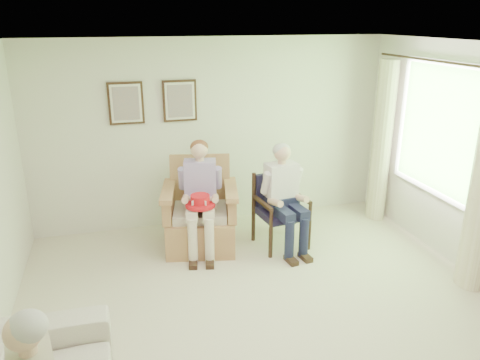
{
  "coord_description": "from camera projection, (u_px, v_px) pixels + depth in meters",
  "views": [
    {
      "loc": [
        -1.35,
        -3.49,
        2.84
      ],
      "look_at": [
        0.02,
        1.43,
        1.05
      ],
      "focal_mm": 35.0,
      "sensor_mm": 36.0,
      "label": 1
    }
  ],
  "objects": [
    {
      "name": "ceiling",
      "position": [
        287.0,
        49.0,
        3.6
      ],
      "size": [
        5.0,
        5.5,
        0.02
      ],
      "primitive_type": "cube",
      "color": "white",
      "rests_on": "back_wall"
    },
    {
      "name": "wood_armchair",
      "position": [
        279.0,
        207.0,
        6.07
      ],
      "size": [
        0.6,
        0.56,
        0.92
      ],
      "rotation": [
        0.0,
        0.0,
        0.13
      ],
      "color": "black",
      "rests_on": "ground"
    },
    {
      "name": "curtain_right",
      "position": [
        382.0,
        142.0,
        6.65
      ],
      "size": [
        0.34,
        0.34,
        2.3
      ],
      "primitive_type": "cylinder",
      "color": "beige",
      "rests_on": "ground"
    },
    {
      "name": "framed_print_right",
      "position": [
        180.0,
        101.0,
        6.22
      ],
      "size": [
        0.45,
        0.05,
        0.55
      ],
      "color": "#382114",
      "rests_on": "back_wall"
    },
    {
      "name": "floor",
      "position": [
        278.0,
        332.0,
        4.46
      ],
      "size": [
        5.5,
        5.5,
        0.0
      ],
      "primitive_type": "plane",
      "color": "beige",
      "rests_on": "ground"
    },
    {
      "name": "back_wall",
      "position": [
        213.0,
        133.0,
        6.53
      ],
      "size": [
        5.0,
        0.04,
        2.6
      ],
      "primitive_type": "cube",
      "color": "silver",
      "rests_on": "ground"
    },
    {
      "name": "window",
      "position": [
        439.0,
        126.0,
        5.65
      ],
      "size": [
        0.13,
        2.5,
        1.63
      ],
      "color": "#2D6B23",
      "rests_on": "right_wall"
    },
    {
      "name": "wicker_armchair",
      "position": [
        200.0,
        219.0,
        6.04
      ],
      "size": [
        0.89,
        0.89,
        1.14
      ],
      "rotation": [
        0.0,
        0.0,
        -0.21
      ],
      "color": "tan",
      "rests_on": "ground"
    },
    {
      "name": "person_wicker",
      "position": [
        201.0,
        190.0,
        5.75
      ],
      "size": [
        0.4,
        0.62,
        1.4
      ],
      "rotation": [
        0.0,
        0.0,
        -0.21
      ],
      "color": "beige",
      "rests_on": "ground"
    },
    {
      "name": "red_hat",
      "position": [
        200.0,
        202.0,
        5.58
      ],
      "size": [
        0.36,
        0.36,
        0.14
      ],
      "color": "red",
      "rests_on": "person_wicker"
    },
    {
      "name": "person_dark",
      "position": [
        284.0,
        191.0,
        5.84
      ],
      "size": [
        0.4,
        0.62,
        1.34
      ],
      "rotation": [
        0.0,
        0.0,
        0.13
      ],
      "color": "#1A1C39",
      "rests_on": "ground"
    },
    {
      "name": "framed_print_left",
      "position": [
        126.0,
        103.0,
        6.04
      ],
      "size": [
        0.45,
        0.05,
        0.55
      ],
      "color": "#382114",
      "rests_on": "back_wall"
    }
  ]
}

